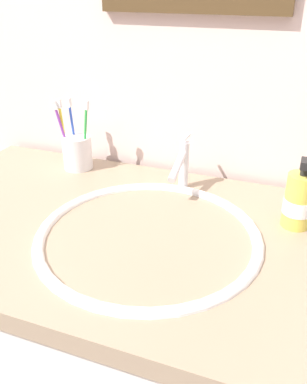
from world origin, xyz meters
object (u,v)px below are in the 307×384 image
Objects in this scene: toothbrush_cup at (78,152)px; toothbrush_yellow at (63,129)px; toothbrush_green at (85,131)px; soap_dispenser at (299,201)px; toothbrush_blue at (73,127)px; faucet at (182,164)px; toothbrush_purple at (62,130)px.

toothbrush_yellow is (-0.03, -0.01, 0.07)m from toothbrush_cup.
toothbrush_green is 0.07m from toothbrush_yellow.
toothbrush_yellow reaches higher than toothbrush_cup.
toothbrush_yellow reaches higher than soap_dispenser.
soap_dispenser is at bearing -11.01° from toothbrush_blue.
toothbrush_blue is at bearing 168.99° from soap_dispenser.
toothbrush_cup is (-0.31, 0.03, -0.02)m from faucet.
toothbrush_purple is at bearing 171.87° from soap_dispenser.
faucet is 1.54× the size of toothbrush_cup.
soap_dispenser is (0.59, -0.10, 0.01)m from toothbrush_cup.
faucet is 0.75× the size of toothbrush_yellow.
toothbrush_blue reaches higher than toothbrush_cup.
toothbrush_blue is 1.18× the size of soap_dispenser.
soap_dispenser reaches higher than faucet.
toothbrush_green is 0.57m from soap_dispenser.
toothbrush_blue is 0.03m from toothbrush_purple.
toothbrush_blue is (-0.33, 0.04, 0.04)m from faucet.
toothbrush_green is at bearing 2.69° from toothbrush_yellow.
faucet is at bearing -7.71° from toothbrush_blue.
soap_dispenser is at bearing -9.86° from toothbrush_cup.
faucet is 0.90× the size of soap_dispenser.
toothbrush_green reaches higher than toothbrush_blue.
toothbrush_purple reaches higher than faucet.
toothbrush_cup is at bearing 22.73° from toothbrush_purple.
faucet is 0.32m from toothbrush_cup.
toothbrush_green is 1.04× the size of toothbrush_purple.
toothbrush_yellow is (-0.35, 0.02, 0.04)m from faucet.
toothbrush_blue is (-0.05, 0.02, -0.00)m from toothbrush_green.
faucet reaches higher than toothbrush_cup.
toothbrush_cup is 0.49× the size of toothbrush_yellow.
toothbrush_blue is 0.99× the size of toothbrush_purple.
soap_dispenser is at bearing -9.76° from toothbrush_green.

